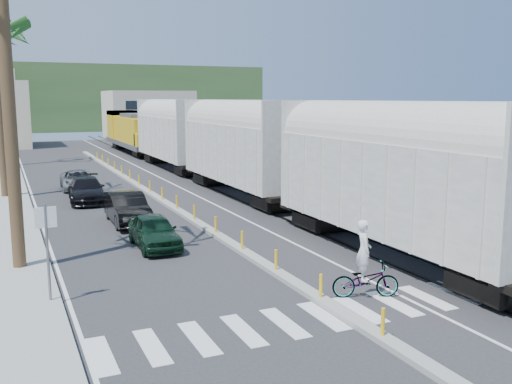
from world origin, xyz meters
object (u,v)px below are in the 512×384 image
Objects in this scene: car_lead at (154,231)px; car_second at (127,208)px; street_sign at (47,239)px; cyclist at (365,273)px.

car_lead is 0.87× the size of car_second.
street_sign is 9.36m from cyclist.
car_lead is at bearing -88.35° from car_second.
street_sign reaches higher than car_second.
car_second is (4.29, 10.01, -1.22)m from street_sign.
street_sign is at bearing -129.86° from car_lead.
car_second is (-0.08, 4.86, 0.08)m from car_lead.
cyclist is (8.71, -3.20, -1.22)m from street_sign.
car_lead is 9.41m from cyclist.
car_lead is (4.37, 5.15, -1.30)m from street_sign.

